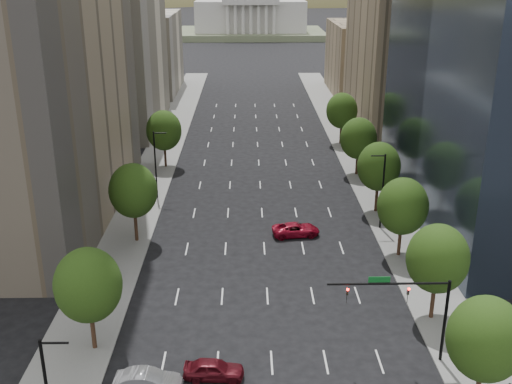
{
  "coord_description": "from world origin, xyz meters",
  "views": [
    {
      "loc": [
        -1.82,
        -9.21,
        28.83
      ],
      "look_at": [
        -0.95,
        46.0,
        8.0
      ],
      "focal_mm": 42.82,
      "sensor_mm": 36.0,
      "label": 1
    }
  ],
  "objects_px": {
    "capitol": "(251,15)",
    "car_red_far": "(296,230)",
    "car_silver": "(148,381)",
    "traffic_signal": "(414,303)",
    "car_maroon": "(214,369)"
  },
  "relations": [
    {
      "from": "traffic_signal",
      "to": "car_red_far",
      "type": "relative_size",
      "value": 1.72
    },
    {
      "from": "traffic_signal",
      "to": "capitol",
      "type": "height_order",
      "value": "capitol"
    },
    {
      "from": "capitol",
      "to": "car_red_far",
      "type": "xyz_separation_m",
      "value": [
        3.64,
        -196.47,
        -7.84
      ]
    },
    {
      "from": "car_silver",
      "to": "car_red_far",
      "type": "bearing_deg",
      "value": -23.57
    },
    {
      "from": "traffic_signal",
      "to": "car_maroon",
      "type": "xyz_separation_m",
      "value": [
        -14.87,
        -1.78,
        -4.41
      ]
    },
    {
      "from": "car_maroon",
      "to": "car_silver",
      "type": "bearing_deg",
      "value": 109.18
    },
    {
      "from": "capitol",
      "to": "car_maroon",
      "type": "bearing_deg",
      "value": -91.12
    },
    {
      "from": "capitol",
      "to": "car_maroon",
      "type": "distance_m",
      "value": 221.67
    },
    {
      "from": "capitol",
      "to": "car_silver",
      "type": "xyz_separation_m",
      "value": [
        -9.0,
        -222.82,
        -7.79
      ]
    },
    {
      "from": "traffic_signal",
      "to": "car_silver",
      "type": "bearing_deg",
      "value": -170.94
    },
    {
      "from": "car_silver",
      "to": "car_red_far",
      "type": "distance_m",
      "value": 29.23
    },
    {
      "from": "car_silver",
      "to": "car_maroon",
      "type": "bearing_deg",
      "value": -71.93
    },
    {
      "from": "car_silver",
      "to": "traffic_signal",
      "type": "bearing_deg",
      "value": -78.9
    },
    {
      "from": "traffic_signal",
      "to": "car_red_far",
      "type": "height_order",
      "value": "traffic_signal"
    },
    {
      "from": "car_maroon",
      "to": "car_red_far",
      "type": "height_order",
      "value": "car_maroon"
    }
  ]
}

